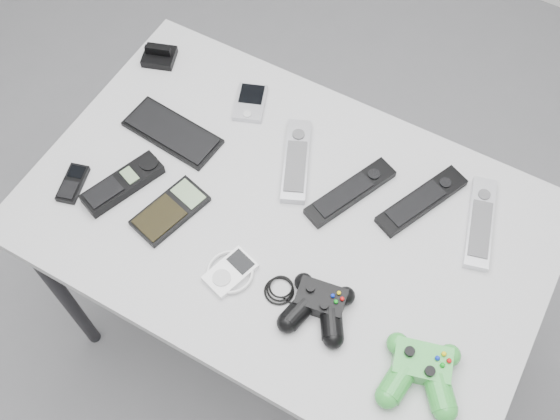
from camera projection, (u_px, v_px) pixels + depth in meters
The scene contains 15 objects.
floor at pixel (274, 319), 2.02m from camera, with size 3.50×3.50×0.00m, color slate.
desk at pixel (286, 229), 1.43m from camera, with size 1.08×0.70×0.73m.
pda_keyboard at pixel (172, 132), 1.47m from camera, with size 0.22×0.09×0.01m, color black.
dock_bracket at pixel (159, 54), 1.57m from camera, with size 0.08×0.07×0.04m, color black.
pda at pixel (250, 102), 1.51m from camera, with size 0.07×0.10×0.02m, color #A9A9B0.
remote_silver_a at pixel (296, 160), 1.43m from camera, with size 0.05×0.21×0.02m, color #A9A9B0.
remote_black_a at pixel (350, 192), 1.39m from camera, with size 0.05×0.22×0.02m, color black.
remote_black_b at pixel (422, 200), 1.38m from camera, with size 0.05×0.22×0.02m, color black.
remote_silver_b at pixel (480, 222), 1.35m from camera, with size 0.05×0.21×0.02m, color silver.
mobile_phone at pixel (73, 183), 1.40m from camera, with size 0.04×0.09×0.02m, color black.
cordless_handset at pixel (123, 183), 1.39m from camera, with size 0.06×0.18×0.03m, color black.
calculator at pixel (170, 211), 1.37m from camera, with size 0.08×0.16×0.02m, color black.
mp3_player at pixel (230, 272), 1.30m from camera, with size 0.09×0.10×0.02m, color white.
controller_black at pixel (319, 305), 1.25m from camera, with size 0.22×0.14×0.04m, color black, non-canonical shape.
controller_green at pixel (421, 371), 1.18m from camera, with size 0.15×0.16×0.05m, color #248727, non-canonical shape.
Camera 1 is at (0.36, -0.61, 1.92)m, focal length 42.00 mm.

